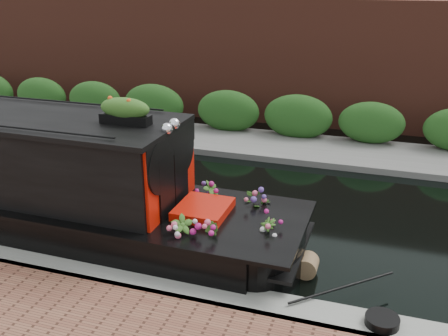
% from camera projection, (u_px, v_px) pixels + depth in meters
% --- Properties ---
extents(ground, '(80.00, 80.00, 0.00)m').
position_uv_depth(ground, '(152.00, 197.00, 11.21)').
color(ground, black).
rests_on(ground, ground).
extents(near_bank_coping, '(40.00, 0.60, 0.50)m').
position_uv_depth(near_bank_coping, '(65.00, 276.00, 8.28)').
color(near_bank_coping, gray).
rests_on(near_bank_coping, ground).
extents(far_bank_path, '(40.00, 2.40, 0.34)m').
position_uv_depth(far_bank_path, '(213.00, 142.00, 14.94)').
color(far_bank_path, slate).
rests_on(far_bank_path, ground).
extents(far_hedge, '(40.00, 1.10, 2.80)m').
position_uv_depth(far_hedge, '(223.00, 134.00, 15.73)').
color(far_hedge, '#224F1A').
rests_on(far_hedge, ground).
extents(far_brick_wall, '(40.00, 1.00, 8.00)m').
position_uv_depth(far_brick_wall, '(241.00, 117.00, 17.60)').
color(far_brick_wall, brown).
rests_on(far_brick_wall, ground).
extents(rope_fender, '(0.36, 0.37, 0.36)m').
position_uv_depth(rope_fender, '(307.00, 265.00, 8.26)').
color(rope_fender, olive).
rests_on(rope_fender, ground).
extents(coiled_mooring_rope, '(0.46, 0.46, 0.12)m').
position_uv_depth(coiled_mooring_rope, '(382.00, 321.00, 6.73)').
color(coiled_mooring_rope, black).
rests_on(coiled_mooring_rope, near_bank_coping).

